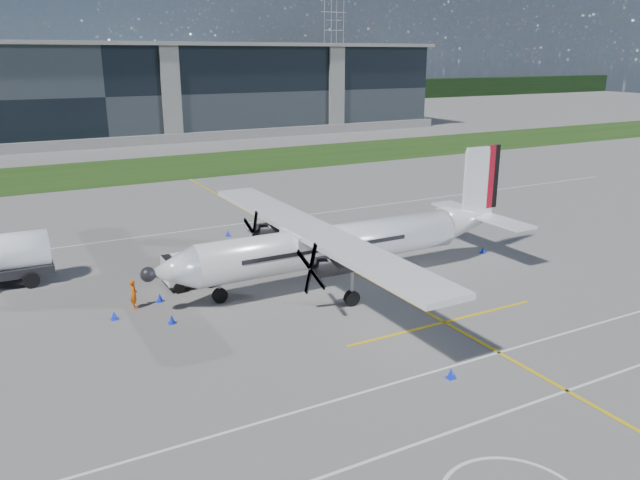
# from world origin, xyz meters

# --- Properties ---
(ground) EXTENTS (400.00, 400.00, 0.00)m
(ground) POSITION_xyz_m (0.00, 40.00, 0.00)
(ground) COLOR slate
(ground) RESTS_ON ground
(grass_strip) EXTENTS (400.00, 18.00, 0.04)m
(grass_strip) POSITION_xyz_m (0.00, 48.00, 0.02)
(grass_strip) COLOR #1C3C10
(grass_strip) RESTS_ON ground
(terminal_building) EXTENTS (120.00, 20.00, 15.00)m
(terminal_building) POSITION_xyz_m (0.00, 80.00, 7.50)
(terminal_building) COLOR black
(terminal_building) RESTS_ON ground
(tree_line) EXTENTS (400.00, 6.00, 6.00)m
(tree_line) POSITION_xyz_m (0.00, 140.00, 3.00)
(tree_line) COLOR black
(tree_line) RESTS_ON ground
(pylon_east) EXTENTS (9.00, 4.60, 30.00)m
(pylon_east) POSITION_xyz_m (85.00, 150.00, 15.00)
(pylon_east) COLOR gray
(pylon_east) RESTS_ON ground
(yellow_taxiway_centerline) EXTENTS (0.20, 70.00, 0.01)m
(yellow_taxiway_centerline) POSITION_xyz_m (3.00, 10.00, 0.01)
(yellow_taxiway_centerline) COLOR yellow
(yellow_taxiway_centerline) RESTS_ON ground
(white_lane_line) EXTENTS (90.00, 0.15, 0.01)m
(white_lane_line) POSITION_xyz_m (0.00, -14.00, 0.01)
(white_lane_line) COLOR white
(white_lane_line) RESTS_ON ground
(turboprop_aircraft) EXTENTS (24.69, 25.61, 7.68)m
(turboprop_aircraft) POSITION_xyz_m (1.71, 2.28, 3.84)
(turboprop_aircraft) COLOR white
(turboprop_aircraft) RESTS_ON ground
(baggage_tug) EXTENTS (3.29, 1.97, 1.97)m
(baggage_tug) POSITION_xyz_m (-7.17, 5.75, 0.99)
(baggage_tug) COLOR white
(baggage_tug) RESTS_ON ground
(ground_crew_person) EXTENTS (0.62, 0.82, 1.89)m
(ground_crew_person) POSITION_xyz_m (-10.99, 3.82, 0.95)
(ground_crew_person) COLOR #F25907
(ground_crew_person) RESTS_ON ground
(safety_cone_nose_stbd) EXTENTS (0.36, 0.36, 0.50)m
(safety_cone_nose_stbd) POSITION_xyz_m (-9.51, 4.09, 0.25)
(safety_cone_nose_stbd) COLOR #0E27F4
(safety_cone_nose_stbd) RESTS_ON ground
(safety_cone_fwd) EXTENTS (0.36, 0.36, 0.50)m
(safety_cone_fwd) POSITION_xyz_m (-12.31, 2.73, 0.25)
(safety_cone_fwd) COLOR #0E27F4
(safety_cone_fwd) RESTS_ON ground
(safety_cone_stbdwing) EXTENTS (0.36, 0.36, 0.50)m
(safety_cone_stbdwing) POSITION_xyz_m (-1.34, 14.93, 0.25)
(safety_cone_stbdwing) COLOR #0E27F4
(safety_cone_stbdwing) RESTS_ON ground
(safety_cone_tail) EXTENTS (0.36, 0.36, 0.50)m
(safety_cone_tail) POSITION_xyz_m (13.19, 2.20, 0.25)
(safety_cone_tail) COLOR #0E27F4
(safety_cone_tail) RESTS_ON ground
(safety_cone_nose_port) EXTENTS (0.36, 0.36, 0.50)m
(safety_cone_nose_port) POSITION_xyz_m (-9.74, 0.76, 0.25)
(safety_cone_nose_port) COLOR #0E27F4
(safety_cone_nose_port) RESTS_ON ground
(safety_cone_portwing) EXTENTS (0.36, 0.36, 0.50)m
(safety_cone_portwing) POSITION_xyz_m (-0.60, -10.81, 0.25)
(safety_cone_portwing) COLOR #0E27F4
(safety_cone_portwing) RESTS_ON ground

